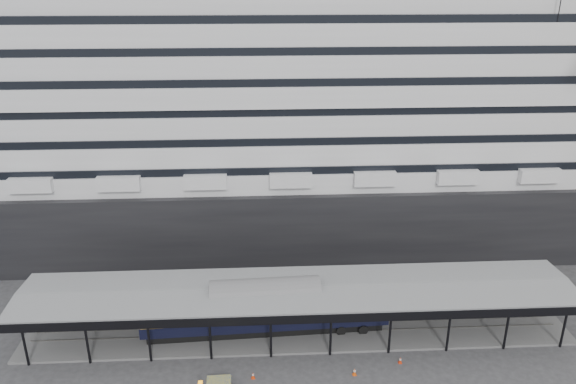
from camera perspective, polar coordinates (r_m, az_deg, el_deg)
name	(u,v)px	position (r m, az deg, el deg)	size (l,w,h in m)	color
ground	(301,362)	(56.32, 1.36, -16.84)	(200.00, 200.00, 0.00)	#363638
cruise_ship	(285,101)	(77.82, -0.29, 9.28)	(130.00, 30.00, 43.90)	black
platform_canopy	(298,311)	(58.96, 1.01, -12.02)	(56.00, 9.18, 5.30)	slate
pullman_carriage	(265,307)	(58.52, -2.31, -11.62)	(25.25, 4.40, 24.67)	black
traffic_cone_left	(253,375)	(54.36, -3.57, -18.10)	(0.41, 0.41, 0.66)	#EA3B0D
traffic_cone_mid	(355,372)	(54.96, 6.78, -17.67)	(0.42, 0.42, 0.72)	#E7510C
traffic_cone_right	(400,360)	(56.97, 11.33, -16.40)	(0.37, 0.37, 0.66)	red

